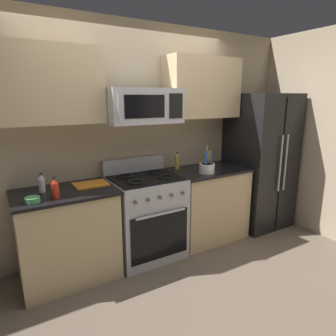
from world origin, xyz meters
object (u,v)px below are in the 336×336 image
Objects in this scene: microwave at (143,106)px; cutting_board at (91,184)px; range_oven at (146,216)px; refrigerator at (260,161)px; utensil_crock at (207,168)px; prep_bowl at (32,200)px; bottle_oil at (177,161)px; bottle_hot_sauce at (55,189)px; bottle_vinegar at (42,183)px.

microwave reaches higher than cutting_board.
refrigerator is at bearing -0.56° from range_oven.
utensil_crock reaches higher than prep_bowl.
bottle_hot_sauce is at bearing -166.18° from bottle_oil.
utensil_crock is at bearing -12.08° from range_oven.
range_oven is at bearing 179.44° from refrigerator.
utensil_crock is at bearing 0.84° from prep_bowl.
range_oven is 5.16× the size of bottle_oil.
cutting_board is (-0.58, 0.07, 0.44)m from range_oven.
range_oven is 8.56× the size of prep_bowl.
prep_bowl reaches higher than cutting_board.
bottle_hot_sauce is (-2.73, -0.15, 0.09)m from refrigerator.
cutting_board is 0.63m from prep_bowl.
refrigerator reaches higher than bottle_hot_sauce.
bottle_vinegar is (-1.04, 0.06, -0.70)m from microwave.
utensil_crock is at bearing -62.48° from bottle_oil.
bottle_oil is at bearing 13.82° from bottle_hot_sauce.
cutting_board is 0.46m from bottle_hot_sauce.
microwave is at bearing -162.44° from bottle_oil.
bottle_vinegar is 0.30m from prep_bowl.
refrigerator is 8.64× the size of bottle_oil.
bottle_oil reaches higher than bottle_vinegar.
refrigerator is 5.56× the size of utensil_crock.
bottle_vinegar is 1.43× the size of prep_bowl.
prep_bowl is (-0.19, -0.01, -0.06)m from bottle_hot_sauce.
bottle_oil is (-0.19, 0.36, 0.03)m from utensil_crock.
range_oven is 5.60× the size of bottle_hot_sauce.
cutting_board is at bearing 176.05° from microwave.
bottle_vinegar is at bearing -175.82° from bottle_oil.
utensil_crock is 1.81× the size of bottle_vinegar.
microwave reaches higher than bottle_oil.
cutting_board is at bearing -173.33° from bottle_oil.
refrigerator reaches higher than bottle_oil.
prep_bowl is (-0.57, -0.25, 0.02)m from cutting_board.
bottle_vinegar is at bearing 175.37° from range_oven.
microwave is at bearing 165.83° from utensil_crock.
utensil_crock is at bearing -7.74° from bottle_vinegar.
bottle_hot_sauce is (0.07, -0.26, 0.01)m from bottle_vinegar.
utensil_crock reaches higher than cutting_board.
range_oven is at bearing -6.68° from cutting_board.
microwave reaches higher than bottle_vinegar.
bottle_hot_sauce is 0.92× the size of bottle_oil.
microwave is 3.73× the size of bottle_oil.
cutting_board is 0.46m from bottle_vinegar.
prep_bowl is at bearing -179.16° from utensil_crock.
range_oven is at bearing 167.92° from utensil_crock.
bottle_vinegar reaches higher than prep_bowl.
bottle_hot_sauce is (-0.39, -0.24, 0.08)m from cutting_board.
bottle_hot_sauce is 1.56m from bottle_oil.
bottle_vinegar is 0.27m from bottle_hot_sauce.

